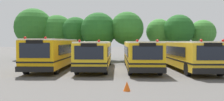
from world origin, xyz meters
TOP-DOWN VIEW (x-y plane):
  - ground_plane at (0.00, 0.00)m, footprint 160.00×160.00m
  - school_bus_0 at (-5.62, 0.18)m, footprint 2.77×10.11m
  - school_bus_1 at (-1.96, 0.14)m, footprint 2.65×10.26m
  - school_bus_2 at (1.87, -0.15)m, footprint 2.65×10.44m
  - school_bus_3 at (5.77, -0.19)m, footprint 2.65×11.29m
  - tree_0 at (-11.09, 11.61)m, footprint 5.07×5.07m
  - tree_1 at (-7.75, 11.96)m, footprint 4.71×4.46m
  - tree_2 at (-5.28, 11.00)m, footprint 3.57×3.57m
  - tree_3 at (-2.15, 9.67)m, footprint 4.47×4.47m
  - tree_4 at (1.28, 9.41)m, footprint 4.18×4.18m
  - tree_5 at (5.75, 11.24)m, footprint 3.40×3.40m
  - tree_6 at (8.10, 9.96)m, footprint 3.89×3.89m
  - tree_7 at (11.19, 10.30)m, footprint 3.35×3.35m
  - traffic_cone at (0.18, -9.28)m, footprint 0.36×0.36m

SIDE VIEW (x-z plane):
  - ground_plane at x=0.00m, z-range 0.00..0.00m
  - traffic_cone at x=0.18m, z-range 0.00..0.47m
  - school_bus_1 at x=-1.96m, z-range 0.07..2.58m
  - school_bus_2 at x=1.87m, z-range 0.07..2.60m
  - school_bus_3 at x=5.77m, z-range 0.07..2.61m
  - school_bus_0 at x=-5.62m, z-range 0.07..2.79m
  - tree_7 at x=11.19m, z-range 0.96..6.12m
  - tree_1 at x=-7.75m, z-range 0.65..6.61m
  - tree_5 at x=5.75m, z-range 0.99..6.36m
  - tree_3 at x=-2.15m, z-range 0.80..6.82m
  - tree_6 at x=8.10m, z-range 0.94..6.73m
  - tree_2 at x=-5.28m, z-range 1.06..6.65m
  - tree_4 at x=1.28m, z-range 0.96..7.06m
  - tree_0 at x=-11.09m, z-range 0.88..7.68m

